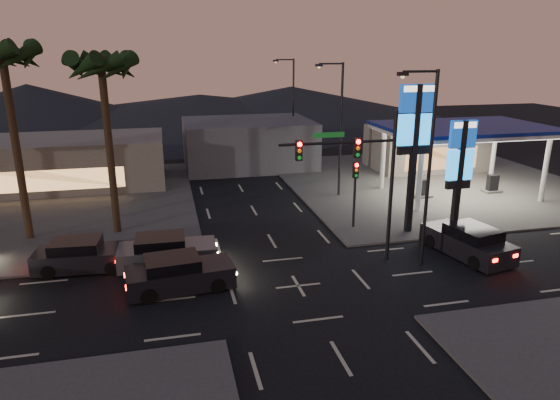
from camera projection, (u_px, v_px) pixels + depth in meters
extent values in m
plane|color=black|center=(298.00, 286.00, 23.96)|extent=(140.00, 140.00, 0.00)
cube|color=#47443F|center=(431.00, 182.00, 42.32)|extent=(24.00, 24.00, 0.12)
cube|color=#47443F|center=(22.00, 208.00, 35.37)|extent=(24.00, 24.00, 0.12)
cylinder|color=silver|center=(420.00, 178.00, 34.00)|extent=(0.36, 0.36, 5.00)
cylinder|color=silver|center=(545.00, 170.00, 36.18)|extent=(0.36, 0.36, 5.00)
cylinder|color=silver|center=(383.00, 159.00, 39.60)|extent=(0.36, 0.36, 5.00)
cylinder|color=silver|center=(494.00, 154.00, 41.77)|extent=(0.36, 0.36, 5.00)
cube|color=silver|center=(464.00, 129.00, 37.10)|extent=(12.00, 8.00, 0.50)
cube|color=white|center=(464.00, 133.00, 37.19)|extent=(11.60, 7.60, 0.06)
cube|color=navy|center=(465.00, 127.00, 37.06)|extent=(12.20, 8.20, 0.25)
cube|color=black|center=(423.00, 188.00, 37.73)|extent=(0.80, 0.50, 1.40)
cube|color=black|center=(492.00, 184.00, 39.03)|extent=(0.80, 0.50, 1.40)
cube|color=#726B5B|center=(425.00, 148.00, 46.85)|extent=(10.00, 6.00, 4.00)
cube|color=black|center=(413.00, 161.00, 29.62)|extent=(0.35, 0.35, 9.00)
cube|color=navy|center=(418.00, 98.00, 28.54)|extent=(2.20, 0.30, 1.60)
cube|color=white|center=(419.00, 88.00, 28.38)|extent=(1.98, 0.32, 0.35)
cube|color=#1886E4|center=(415.00, 130.00, 29.07)|extent=(2.20, 0.30, 1.80)
cube|color=black|center=(414.00, 150.00, 29.41)|extent=(2.09, 0.28, 0.50)
cube|color=black|center=(458.00, 179.00, 29.52)|extent=(0.35, 0.35, 7.00)
cube|color=navy|center=(463.00, 134.00, 28.74)|extent=(1.60, 0.30, 1.60)
cube|color=white|center=(464.00, 125.00, 28.58)|extent=(1.44, 0.32, 0.35)
cube|color=#1886E4|center=(460.00, 165.00, 29.26)|extent=(1.60, 0.30, 1.80)
cube|color=black|center=(458.00, 184.00, 29.61)|extent=(1.52, 0.28, 0.50)
cylinder|color=black|center=(391.00, 188.00, 25.85)|extent=(0.20, 0.20, 8.00)
cylinder|color=black|center=(338.00, 143.00, 24.47)|extent=(6.00, 0.14, 0.14)
cube|color=#0C3F14|center=(329.00, 135.00, 24.25)|extent=(1.60, 0.05, 0.25)
cube|color=black|center=(357.00, 148.00, 24.78)|extent=(0.32, 0.25, 1.00)
sphere|color=#FF0C07|center=(358.00, 142.00, 24.54)|extent=(0.22, 0.22, 0.22)
sphere|color=orange|center=(358.00, 148.00, 24.64)|extent=(0.20, 0.20, 0.20)
sphere|color=#0CB226|center=(358.00, 155.00, 24.73)|extent=(0.20, 0.20, 0.20)
cube|color=black|center=(299.00, 150.00, 24.12)|extent=(0.32, 0.25, 1.00)
sphere|color=#FF0C07|center=(300.00, 144.00, 23.89)|extent=(0.22, 0.22, 0.22)
sphere|color=orange|center=(300.00, 151.00, 23.98)|extent=(0.20, 0.20, 0.20)
sphere|color=#0CB226|center=(300.00, 158.00, 24.08)|extent=(0.20, 0.20, 0.20)
cylinder|color=black|center=(354.00, 198.00, 31.09)|extent=(0.16, 0.16, 4.00)
cube|color=black|center=(356.00, 170.00, 30.57)|extent=(0.32, 0.25, 1.00)
sphere|color=#FF0C07|center=(357.00, 165.00, 30.33)|extent=(0.22, 0.22, 0.22)
sphere|color=orange|center=(357.00, 170.00, 30.43)|extent=(0.20, 0.20, 0.20)
sphere|color=#0CB226|center=(356.00, 176.00, 30.52)|extent=(0.20, 0.20, 0.20)
cylinder|color=black|center=(429.00, 172.00, 24.95)|extent=(0.18, 0.18, 10.00)
cylinder|color=black|center=(421.00, 71.00, 23.33)|extent=(1.80, 0.12, 0.12)
cube|color=black|center=(403.00, 74.00, 23.17)|extent=(0.50, 0.25, 0.18)
sphere|color=#FFCC8C|center=(403.00, 77.00, 23.20)|extent=(0.20, 0.20, 0.20)
cylinder|color=black|center=(341.00, 132.00, 37.07)|extent=(0.18, 0.18, 10.00)
cylinder|color=black|center=(331.00, 64.00, 35.45)|extent=(1.80, 0.12, 0.12)
cube|color=black|center=(319.00, 65.00, 35.28)|extent=(0.50, 0.25, 0.18)
sphere|color=#FFCC8C|center=(319.00, 67.00, 35.32)|extent=(0.20, 0.20, 0.20)
cylinder|color=black|center=(293.00, 110.00, 50.11)|extent=(0.18, 0.18, 10.00)
cylinder|color=black|center=(285.00, 60.00, 48.49)|extent=(1.80, 0.12, 0.12)
cube|color=black|center=(276.00, 61.00, 48.33)|extent=(0.50, 0.25, 0.18)
sphere|color=#FFCC8C|center=(276.00, 62.00, 48.36)|extent=(0.20, 0.20, 0.20)
cylinder|color=black|center=(110.00, 152.00, 29.37)|extent=(0.44, 0.44, 10.20)
sphere|color=black|center=(101.00, 62.00, 27.89)|extent=(0.90, 0.90, 0.90)
cone|color=black|center=(125.00, 67.00, 28.26)|extent=(0.90, 2.74, 1.91)
cone|color=black|center=(120.00, 67.00, 29.03)|extent=(2.57, 2.57, 1.91)
cone|color=black|center=(104.00, 67.00, 29.18)|extent=(2.74, 0.90, 1.91)
cone|color=black|center=(86.00, 67.00, 28.63)|extent=(2.57, 2.57, 1.91)
cone|color=black|center=(77.00, 68.00, 27.69)|extent=(0.90, 2.74, 1.91)
cone|color=black|center=(82.00, 68.00, 26.92)|extent=(2.57, 2.57, 1.91)
cone|color=black|center=(99.00, 69.00, 26.76)|extent=(2.74, 0.90, 1.91)
cone|color=black|center=(117.00, 68.00, 27.32)|extent=(2.57, 2.57, 1.91)
cylinder|color=black|center=(17.00, 151.00, 28.20)|extent=(0.44, 0.44, 10.80)
sphere|color=black|center=(1.00, 51.00, 26.62)|extent=(0.90, 0.90, 0.90)
cone|color=black|center=(28.00, 57.00, 26.99)|extent=(0.90, 2.74, 1.91)
cone|color=black|center=(25.00, 57.00, 27.77)|extent=(2.57, 2.57, 1.91)
cone|color=black|center=(9.00, 57.00, 27.92)|extent=(2.74, 0.90, 1.91)
cone|color=black|center=(16.00, 57.00, 26.06)|extent=(2.57, 2.57, 1.91)
cube|color=#726B5B|center=(64.00, 162.00, 40.83)|extent=(16.00, 8.00, 4.00)
cube|color=#4C4C51|center=(248.00, 143.00, 47.98)|extent=(12.00, 9.00, 4.40)
cone|color=black|center=(29.00, 105.00, 73.56)|extent=(40.00, 40.00, 6.00)
cone|color=black|center=(291.00, 102.00, 82.39)|extent=(50.00, 50.00, 5.00)
cone|color=black|center=(200.00, 107.00, 79.28)|extent=(60.00, 60.00, 4.00)
cube|color=black|center=(180.00, 277.00, 23.50)|extent=(5.14, 2.59, 1.01)
cube|color=black|center=(172.00, 265.00, 23.20)|extent=(2.66, 2.16, 0.73)
cylinder|color=black|center=(209.00, 269.00, 24.94)|extent=(0.74, 0.34, 0.72)
cylinder|color=black|center=(218.00, 285.00, 23.21)|extent=(0.74, 0.34, 0.72)
cylinder|color=black|center=(145.00, 278.00, 23.94)|extent=(0.74, 0.34, 0.72)
cylinder|color=black|center=(148.00, 296.00, 22.22)|extent=(0.74, 0.34, 0.72)
sphere|color=#FFF2BF|center=(228.00, 263.00, 24.87)|extent=(0.25, 0.25, 0.25)
sphere|color=#FFF2BF|center=(235.00, 274.00, 23.65)|extent=(0.25, 0.25, 0.25)
cube|color=#FF140A|center=(125.00, 275.00, 23.28)|extent=(0.12, 0.29, 0.16)
cube|color=#FF140A|center=(126.00, 288.00, 22.07)|extent=(0.12, 0.29, 0.16)
cube|color=#5E5E61|center=(168.00, 255.00, 26.03)|extent=(5.05, 2.24, 1.02)
cube|color=black|center=(160.00, 243.00, 25.76)|extent=(2.55, 2.00, 0.74)
cylinder|color=black|center=(198.00, 250.00, 27.31)|extent=(0.73, 0.29, 0.73)
cylinder|color=black|center=(200.00, 264.00, 25.50)|extent=(0.73, 0.29, 0.73)
cylinder|color=black|center=(138.00, 254.00, 26.70)|extent=(0.73, 0.29, 0.73)
cylinder|color=black|center=(136.00, 269.00, 24.89)|extent=(0.73, 0.29, 0.73)
sphere|color=#FFF2BF|center=(215.00, 245.00, 27.12)|extent=(0.25, 0.25, 0.25)
sphere|color=#FFF2BF|center=(217.00, 254.00, 25.84)|extent=(0.25, 0.25, 0.25)
cube|color=#FF140A|center=(119.00, 250.00, 26.14)|extent=(0.10, 0.29, 0.16)
cube|color=#FF140A|center=(116.00, 261.00, 24.86)|extent=(0.10, 0.29, 0.16)
cube|color=black|center=(84.00, 258.00, 25.64)|extent=(4.93, 2.39, 0.98)
cube|color=black|center=(76.00, 247.00, 25.41)|extent=(2.53, 2.04, 0.71)
cylinder|color=black|center=(118.00, 254.00, 26.81)|extent=(0.71, 0.32, 0.70)
cylinder|color=black|center=(112.00, 268.00, 25.06)|extent=(0.71, 0.32, 0.70)
cylinder|color=black|center=(59.00, 257.00, 26.38)|extent=(0.71, 0.32, 0.70)
cylinder|color=black|center=(48.00, 272.00, 24.63)|extent=(0.71, 0.32, 0.70)
sphere|color=#FFF2BF|center=(133.00, 249.00, 26.58)|extent=(0.24, 0.24, 0.24)
sphere|color=#FFF2BF|center=(130.00, 259.00, 25.34)|extent=(0.24, 0.24, 0.24)
cube|color=#FF140A|center=(39.00, 253.00, 25.88)|extent=(0.11, 0.28, 0.15)
cube|color=#FF140A|center=(30.00, 263.00, 24.64)|extent=(0.11, 0.28, 0.15)
cube|color=black|center=(467.00, 244.00, 27.39)|extent=(3.19, 5.52, 1.06)
cube|color=black|center=(473.00, 234.00, 26.88)|extent=(2.49, 2.95, 0.77)
cylinder|color=black|center=(431.00, 241.00, 28.50)|extent=(0.43, 0.80, 0.75)
cylinder|color=black|center=(458.00, 236.00, 29.31)|extent=(0.43, 0.80, 0.75)
cylinder|color=black|center=(475.00, 263.00, 25.64)|extent=(0.43, 0.80, 0.75)
cylinder|color=black|center=(503.00, 256.00, 26.44)|extent=(0.43, 0.80, 0.75)
cube|color=#FF140A|center=(495.00, 260.00, 24.81)|extent=(0.31, 0.15, 0.17)
cube|color=#FF140A|center=(515.00, 256.00, 25.37)|extent=(0.31, 0.15, 0.17)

